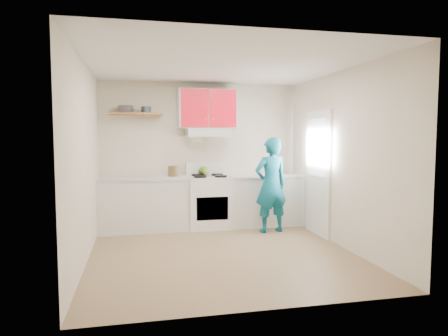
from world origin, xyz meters
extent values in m
plane|color=brown|center=(0.00, 0.00, 0.00)|extent=(3.80, 3.80, 0.00)
cube|color=white|center=(0.00, 0.00, 2.60)|extent=(3.60, 3.80, 0.04)
cube|color=beige|center=(0.00, 1.90, 1.30)|extent=(3.60, 0.04, 2.60)
cube|color=beige|center=(0.00, -1.90, 1.30)|extent=(3.60, 0.04, 2.60)
cube|color=beige|center=(-1.80, 0.00, 1.30)|extent=(0.04, 3.80, 2.60)
cube|color=beige|center=(1.80, 0.00, 1.30)|extent=(0.04, 3.80, 2.60)
cube|color=white|center=(1.78, 0.70, 1.02)|extent=(0.05, 0.85, 2.05)
cube|color=white|center=(1.75, 0.70, 1.45)|extent=(0.01, 0.55, 0.95)
cube|color=silver|center=(-1.04, 1.60, 0.45)|extent=(1.52, 0.60, 0.90)
cube|color=silver|center=(1.14, 1.60, 0.45)|extent=(1.32, 0.60, 0.90)
cube|color=white|center=(0.10, 1.57, 0.46)|extent=(0.76, 0.65, 0.92)
cube|color=silver|center=(0.10, 1.68, 1.70)|extent=(0.76, 0.44, 0.15)
cube|color=red|center=(0.10, 1.73, 2.12)|extent=(1.02, 0.33, 0.70)
cube|color=brown|center=(-1.15, 1.75, 2.02)|extent=(0.90, 0.30, 0.04)
cube|color=#453D45|center=(-1.31, 1.76, 2.10)|extent=(0.25, 0.20, 0.12)
cylinder|color=#333D4C|center=(-0.98, 1.72, 2.09)|extent=(0.19, 0.19, 0.10)
ellipsoid|color=#517721|center=(0.04, 1.80, 1.00)|extent=(0.22, 0.22, 0.17)
cylinder|color=brown|center=(-0.53, 1.70, 1.00)|extent=(0.19, 0.19, 0.21)
cube|color=olive|center=(0.93, 1.58, 0.91)|extent=(0.31, 0.25, 0.02)
cube|color=red|center=(1.55, 1.58, 0.90)|extent=(0.32, 0.27, 0.01)
imported|color=#0C5D74|center=(1.07, 1.04, 0.81)|extent=(0.64, 0.47, 1.61)
camera|label=1|loc=(-1.14, -5.39, 1.64)|focal=32.18mm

